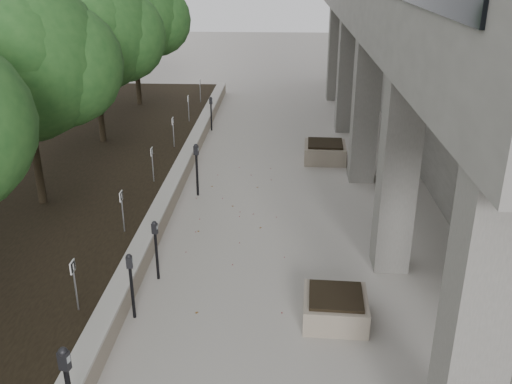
% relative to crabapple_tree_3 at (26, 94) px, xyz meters
% --- Properties ---
extents(retaining_wall, '(0.39, 26.00, 0.50)m').
position_rel_crabapple_tree_3_xyz_m(retaining_wall, '(2.97, 1.00, -2.87)').
color(retaining_wall, '#9F927E').
rests_on(retaining_wall, ground).
extents(planting_bed, '(7.00, 26.00, 0.40)m').
position_rel_crabapple_tree_3_xyz_m(planting_bed, '(-0.70, 1.00, -2.92)').
color(planting_bed, black).
rests_on(planting_bed, ground).
extents(crabapple_tree_3, '(4.60, 4.00, 5.44)m').
position_rel_crabapple_tree_3_xyz_m(crabapple_tree_3, '(0.00, 0.00, 0.00)').
color(crabapple_tree_3, '#1F4B1C').
rests_on(crabapple_tree_3, planting_bed).
extents(crabapple_tree_4, '(4.60, 4.00, 5.44)m').
position_rel_crabapple_tree_3_xyz_m(crabapple_tree_4, '(0.00, 5.00, 0.00)').
color(crabapple_tree_4, '#1F4B1C').
rests_on(crabapple_tree_4, planting_bed).
extents(crabapple_tree_5, '(4.60, 4.00, 5.44)m').
position_rel_crabapple_tree_3_xyz_m(crabapple_tree_5, '(0.00, 10.00, 0.00)').
color(crabapple_tree_5, '#1F4B1C').
rests_on(crabapple_tree_5, planting_bed).
extents(parking_sign_3, '(0.04, 0.22, 0.96)m').
position_rel_crabapple_tree_3_xyz_m(parking_sign_3, '(2.45, -4.50, -2.24)').
color(parking_sign_3, black).
rests_on(parking_sign_3, planting_bed).
extents(parking_sign_4, '(0.04, 0.22, 0.96)m').
position_rel_crabapple_tree_3_xyz_m(parking_sign_4, '(2.45, -1.50, -2.24)').
color(parking_sign_4, black).
rests_on(parking_sign_4, planting_bed).
extents(parking_sign_5, '(0.04, 0.22, 0.96)m').
position_rel_crabapple_tree_3_xyz_m(parking_sign_5, '(2.45, 1.50, -2.24)').
color(parking_sign_5, black).
rests_on(parking_sign_5, planting_bed).
extents(parking_sign_6, '(0.04, 0.22, 0.96)m').
position_rel_crabapple_tree_3_xyz_m(parking_sign_6, '(2.45, 4.50, -2.24)').
color(parking_sign_6, black).
rests_on(parking_sign_6, planting_bed).
extents(parking_sign_7, '(0.04, 0.22, 0.96)m').
position_rel_crabapple_tree_3_xyz_m(parking_sign_7, '(2.45, 7.50, -2.24)').
color(parking_sign_7, black).
rests_on(parking_sign_7, planting_bed).
extents(parking_sign_8, '(0.04, 0.22, 0.96)m').
position_rel_crabapple_tree_3_xyz_m(parking_sign_8, '(2.45, 10.50, -2.24)').
color(parking_sign_8, black).
rests_on(parking_sign_8, planting_bed).
extents(parking_meter_2, '(0.14, 0.11, 1.30)m').
position_rel_crabapple_tree_3_xyz_m(parking_meter_2, '(3.30, -4.12, -2.47)').
color(parking_meter_2, black).
rests_on(parking_meter_2, ground).
extents(parking_meter_3, '(0.14, 0.12, 1.29)m').
position_rel_crabapple_tree_3_xyz_m(parking_meter_3, '(3.45, -2.78, -2.47)').
color(parking_meter_3, black).
rests_on(parking_meter_3, ground).
extents(parking_meter_4, '(0.16, 0.12, 1.47)m').
position_rel_crabapple_tree_3_xyz_m(parking_meter_4, '(3.63, 1.54, -2.38)').
color(parking_meter_4, black).
rests_on(parking_meter_4, ground).
extents(parking_meter_5, '(0.14, 0.11, 1.28)m').
position_rel_crabapple_tree_3_xyz_m(parking_meter_5, '(3.25, 7.70, -2.48)').
color(parking_meter_5, black).
rests_on(parking_meter_5, ground).
extents(planter_front, '(1.18, 1.18, 0.53)m').
position_rel_crabapple_tree_3_xyz_m(planter_front, '(6.91, -4.01, -2.86)').
color(planter_front, '#9F927E').
rests_on(planter_front, ground).
extents(planter_back, '(1.34, 1.34, 0.60)m').
position_rel_crabapple_tree_3_xyz_m(planter_back, '(7.26, 4.55, -2.82)').
color(planter_back, '#9F927E').
rests_on(planter_back, ground).
extents(berry_scatter, '(3.30, 14.10, 0.02)m').
position_rel_crabapple_tree_3_xyz_m(berry_scatter, '(4.70, -3.00, -3.11)').
color(berry_scatter, maroon).
rests_on(berry_scatter, ground).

